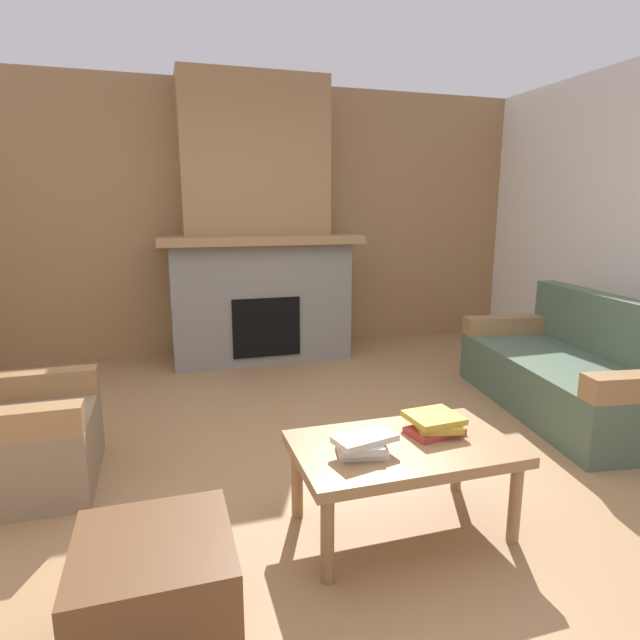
{
  "coord_description": "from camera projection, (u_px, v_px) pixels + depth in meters",
  "views": [
    {
      "loc": [
        -0.92,
        -2.51,
        1.48
      ],
      "look_at": [
        0.19,
        1.12,
        0.67
      ],
      "focal_mm": 29.43,
      "sensor_mm": 36.0,
      "label": 1
    }
  ],
  "objects": [
    {
      "name": "coffee_table",
      "position": [
        403.0,
        454.0,
        2.4
      ],
      "size": [
        1.0,
        0.6,
        0.43
      ],
      "color": "#997047",
      "rests_on": "ground"
    },
    {
      "name": "book_stack_center",
      "position": [
        435.0,
        424.0,
        2.49
      ],
      "size": [
        0.28,
        0.25,
        0.09
      ],
      "color": "#B23833",
      "rests_on": "coffee_table"
    },
    {
      "name": "armchair",
      "position": [
        7.0,
        437.0,
        2.78
      ],
      "size": [
        0.76,
        0.76,
        0.85
      ],
      "color": "#847056",
      "rests_on": "ground"
    },
    {
      "name": "couch",
      "position": [
        572.0,
        373.0,
        3.87
      ],
      "size": [
        1.1,
        1.9,
        0.85
      ],
      "color": "#4C604C",
      "rests_on": "ground"
    },
    {
      "name": "wall_back_wood_panel",
      "position": [
        250.0,
        221.0,
        5.45
      ],
      "size": [
        6.0,
        0.12,
        2.7
      ],
      "primitive_type": "cube",
      "color": "#997047",
      "rests_on": "ground"
    },
    {
      "name": "ottoman",
      "position": [
        156.0,
        592.0,
        1.78
      ],
      "size": [
        0.52,
        0.52,
        0.4
      ],
      "primitive_type": "cube",
      "color": "brown",
      "rests_on": "ground"
    },
    {
      "name": "ground",
      "position": [
        347.0,
        479.0,
        2.92
      ],
      "size": [
        9.0,
        9.0,
        0.0
      ],
      "primitive_type": "plane",
      "color": "#9E754C"
    },
    {
      "name": "book_stack_near_edge",
      "position": [
        362.0,
        444.0,
        2.28
      ],
      "size": [
        0.3,
        0.23,
        0.09
      ],
      "color": "beige",
      "rests_on": "coffee_table"
    },
    {
      "name": "fireplace",
      "position": [
        257.0,
        241.0,
        5.13
      ],
      "size": [
        1.9,
        0.82,
        2.7
      ],
      "color": "gray",
      "rests_on": "ground"
    }
  ]
}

